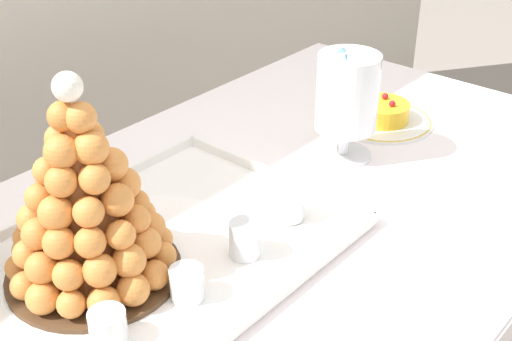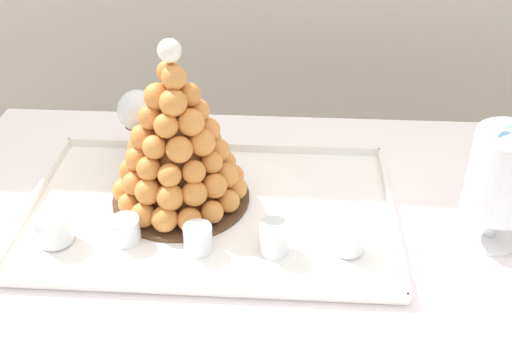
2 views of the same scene
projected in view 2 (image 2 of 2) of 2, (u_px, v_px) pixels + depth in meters
The scene contains 10 objects.
buffet_table at pixel (332, 274), 1.16m from camera, with size 1.55×0.87×0.76m.
serving_tray at pixel (210, 211), 1.15m from camera, with size 0.67×0.44×0.02m.
croquembouche at pixel (177, 144), 1.11m from camera, with size 0.26×0.26×0.32m.
dessert_cup_left at pixel (54, 229), 1.06m from camera, with size 0.06×0.06×0.05m.
dessert_cup_mid_left at pixel (126, 231), 1.06m from camera, with size 0.05×0.05×0.05m.
dessert_cup_centre at pixel (198, 239), 1.04m from camera, with size 0.05×0.05×0.05m.
dessert_cup_mid_right at pixel (274, 239), 1.04m from camera, with size 0.05×0.05×0.06m.
dessert_cup_right at pixel (349, 239), 1.04m from camera, with size 0.05×0.05×0.05m.
macaron_goblet at pixel (504, 175), 1.03m from camera, with size 0.12×0.12×0.22m.
wine_glass at pixel (138, 113), 1.25m from camera, with size 0.08×0.08×0.16m.
Camera 2 is at (-0.09, -0.87, 1.46)m, focal length 43.64 mm.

